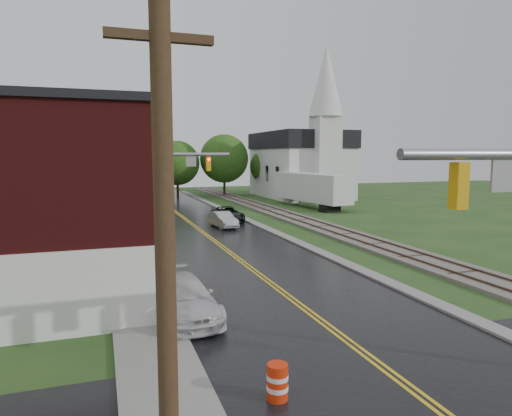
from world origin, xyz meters
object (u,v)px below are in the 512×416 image
utility_pole_a (165,263)px  utility_pole_c (108,169)px  pickup_white (182,298)px  sedan_silver (223,220)px  utility_pole_b (115,180)px  semi_trailer (311,187)px  tree_left_c (28,173)px  construction_barrel (277,382)px  tree_left_e (88,167)px  church (303,157)px  traffic_signal_far (161,172)px  suv_dark (228,214)px

utility_pole_a → utility_pole_c: same height
utility_pole_c → pickup_white: size_ratio=1.74×
sedan_silver → pickup_white: 21.55m
utility_pole_a → utility_pole_b: (0.00, 22.00, 0.00)m
semi_trailer → utility_pole_a: bearing=-118.1°
pickup_white → utility_pole_c: bearing=87.9°
tree_left_c → utility_pole_b: bearing=-68.5°
sedan_silver → construction_barrel: size_ratio=4.22×
utility_pole_a → tree_left_e: utility_pole_a is taller
utility_pole_a → utility_pole_b: 22.00m
utility_pole_a → utility_pole_b: size_ratio=1.00×
church → pickup_white: church is taller
traffic_signal_far → tree_left_e: tree_left_e is taller
utility_pole_b → utility_pole_c: (0.00, 22.00, 0.00)m
pickup_white → suv_dark: bearing=65.2°
utility_pole_b → construction_barrel: bearing=-79.8°
traffic_signal_far → tree_left_c: tree_left_c is taller
sedan_silver → semi_trailer: (13.68, 11.22, 1.70)m
semi_trailer → construction_barrel: size_ratio=13.65×
utility_pole_b → tree_left_e: 23.99m
suv_dark → semi_trailer: 14.79m
suv_dark → construction_barrel: bearing=-103.5°
utility_pole_c → utility_pole_a: bearing=-90.0°
church → utility_pole_a: size_ratio=2.22×
utility_pole_b → construction_barrel: utility_pole_b is taller
tree_left_e → sedan_silver: 18.88m
sedan_silver → utility_pole_c: bearing=117.6°
tree_left_e → suv_dark: (12.34, -11.53, -4.13)m
tree_left_e → utility_pole_b: bearing=-85.1°
sedan_silver → semi_trailer: 17.78m
tree_left_c → tree_left_e: bearing=50.2°
utility_pole_c → tree_left_c: size_ratio=1.18×
utility_pole_b → pickup_white: 12.12m
semi_trailer → construction_barrel: bearing=-116.8°
church → semi_trailer: (-4.17, -11.39, -3.47)m
traffic_signal_far → utility_pole_b: utility_pole_b is taller
church → construction_barrel: bearing=-115.3°
church → traffic_signal_far: 35.59m
utility_pole_b → tree_left_e: (-2.05, 23.90, 0.09)m
pickup_white → semi_trailer: size_ratio=0.40×
tree_left_c → suv_dark: size_ratio=1.56×
utility_pole_b → utility_pole_c: same height
utility_pole_b → semi_trailer: utility_pole_b is taller
church → traffic_signal_far: size_ratio=2.72×
utility_pole_b → tree_left_c: size_ratio=1.18×
tree_left_e → suv_dark: tree_left_e is taller
utility_pole_c → tree_left_c: bearing=-149.8°
construction_barrel → tree_left_c: bearing=106.0°
traffic_signal_far → tree_left_c: size_ratio=0.96×
pickup_white → construction_barrel: (1.25, -6.72, -0.28)m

